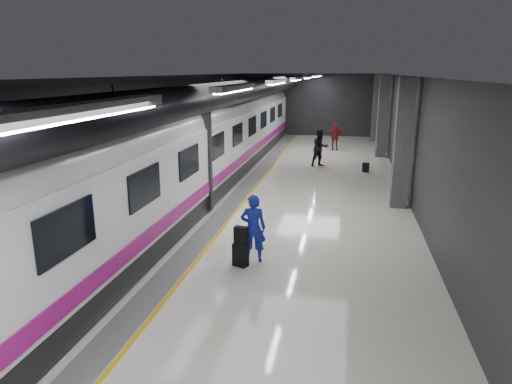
{
  "coord_description": "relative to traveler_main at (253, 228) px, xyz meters",
  "views": [
    {
      "loc": [
        2.64,
        -14.31,
        4.69
      ],
      "look_at": [
        0.21,
        -2.12,
        1.38
      ],
      "focal_mm": 32.0,
      "sensor_mm": 36.0,
      "label": 1
    }
  ],
  "objects": [
    {
      "name": "traveler_far_b",
      "position": [
        1.48,
        17.48,
        -0.05
      ],
      "size": [
        1.02,
        0.55,
        1.65
      ],
      "primitive_type": "imported",
      "rotation": [
        0.0,
        0.0,
        0.16
      ],
      "color": "maroon",
      "rests_on": "ground"
    },
    {
      "name": "ground",
      "position": [
        -0.46,
        3.73,
        -0.88
      ],
      "size": [
        40.0,
        40.0,
        0.0
      ],
      "primitive_type": "plane",
      "color": "silver",
      "rests_on": "ground"
    },
    {
      "name": "suitcase_far",
      "position": [
        3.16,
        11.36,
        -0.65
      ],
      "size": [
        0.34,
        0.25,
        0.45
      ],
      "primitive_type": "cube",
      "rotation": [
        0.0,
        0.0,
        -0.21
      ],
      "color": "black",
      "rests_on": "ground"
    },
    {
      "name": "train",
      "position": [
        -3.71,
        3.73,
        1.19
      ],
      "size": [
        3.05,
        38.0,
        4.05
      ],
      "color": "black",
      "rests_on": "ground"
    },
    {
      "name": "shoulder_bag",
      "position": [
        -0.23,
        -0.37,
        -0.07
      ],
      "size": [
        0.36,
        0.24,
        0.44
      ],
      "primitive_type": "cube",
      "rotation": [
        0.0,
        0.0,
        -0.2
      ],
      "color": "black",
      "rests_on": "suitcase_main"
    },
    {
      "name": "suitcase_main",
      "position": [
        -0.25,
        -0.38,
        -0.58
      ],
      "size": [
        0.41,
        0.34,
        0.58
      ],
      "primitive_type": "cube",
      "rotation": [
        0.0,
        0.0,
        -0.37
      ],
      "color": "black",
      "rests_on": "ground"
    },
    {
      "name": "platform_hall",
      "position": [
        -0.75,
        4.69,
        2.66
      ],
      "size": [
        10.02,
        40.02,
        4.51
      ],
      "color": "black",
      "rests_on": "ground"
    },
    {
      "name": "traveler_far_a",
      "position": [
        0.91,
        12.31,
        0.06
      ],
      "size": [
        1.15,
        1.09,
        1.87
      ],
      "primitive_type": "imported",
      "rotation": [
        0.0,
        0.0,
        0.59
      ],
      "color": "black",
      "rests_on": "ground"
    },
    {
      "name": "traveler_main",
      "position": [
        0.0,
        0.0,
        0.0
      ],
      "size": [
        0.69,
        0.5,
        1.75
      ],
      "primitive_type": "imported",
      "rotation": [
        0.0,
        0.0,
        3.28
      ],
      "color": "#1734AD",
      "rests_on": "ground"
    }
  ]
}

